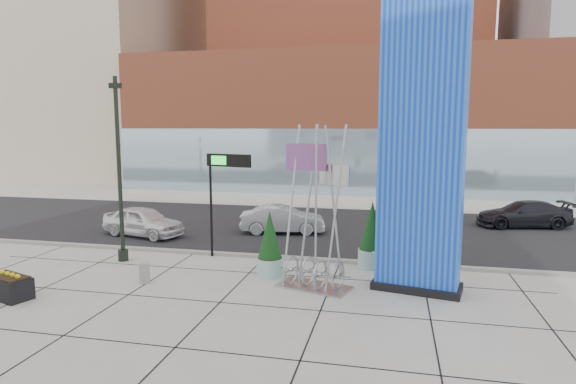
% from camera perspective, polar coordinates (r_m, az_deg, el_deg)
% --- Properties ---
extents(ground, '(160.00, 160.00, 0.00)m').
position_cam_1_polar(ground, '(15.95, -10.22, -11.25)').
color(ground, '#9E9991').
rests_on(ground, ground).
extents(street_asphalt, '(80.00, 12.00, 0.02)m').
position_cam_1_polar(street_asphalt, '(25.14, -1.42, -4.07)').
color(street_asphalt, black).
rests_on(street_asphalt, ground).
extents(curb_edge, '(80.00, 0.30, 0.12)m').
position_cam_1_polar(curb_edge, '(19.52, -5.68, -7.43)').
color(curb_edge, gray).
rests_on(curb_edge, ground).
extents(tower_podium, '(34.00, 10.00, 11.00)m').
position_cam_1_polar(tower_podium, '(41.18, 5.66, 8.19)').
color(tower_podium, '#AD4F32').
rests_on(tower_podium, ground).
extents(tower_glass_front, '(34.00, 0.60, 5.00)m').
position_cam_1_polar(tower_glass_front, '(36.52, 4.70, 3.55)').
color(tower_glass_front, '#8CA5B2').
rests_on(tower_glass_front, ground).
extents(building_beige_left, '(18.00, 20.00, 34.00)m').
position_cam_1_polar(building_beige_left, '(58.75, -22.01, 18.84)').
color(building_beige_left, tan).
rests_on(building_beige_left, ground).
extents(blue_pylon, '(2.91, 1.75, 9.04)m').
position_cam_1_polar(blue_pylon, '(15.34, 15.56, 4.51)').
color(blue_pylon, '#0D3CCB').
rests_on(blue_pylon, ground).
extents(lamp_post, '(0.48, 0.39, 7.01)m').
position_cam_1_polar(lamp_post, '(19.37, -19.29, 0.53)').
color(lamp_post, black).
rests_on(lamp_post, ground).
extents(public_art_sculpture, '(2.56, 1.80, 5.26)m').
position_cam_1_polar(public_art_sculpture, '(15.46, 3.19, -6.41)').
color(public_art_sculpture, '#ACADB0').
rests_on(public_art_sculpture, ground).
extents(concrete_bollard, '(0.35, 0.35, 0.68)m').
position_cam_1_polar(concrete_bollard, '(16.88, -16.65, -9.18)').
color(concrete_bollard, gray).
rests_on(concrete_bollard, ground).
extents(overhead_street_sign, '(1.92, 0.67, 4.12)m').
position_cam_1_polar(overhead_street_sign, '(18.85, -7.22, 2.76)').
color(overhead_street_sign, black).
rests_on(overhead_street_sign, ground).
extents(round_planter_east, '(1.03, 1.03, 2.59)m').
position_cam_1_polar(round_planter_east, '(17.92, 10.92, -5.08)').
color(round_planter_east, '#91C3BD').
rests_on(round_planter_east, ground).
extents(round_planter_mid, '(0.99, 0.99, 2.48)m').
position_cam_1_polar(round_planter_mid, '(17.95, 9.91, -5.20)').
color(round_planter_mid, '#91C3BD').
rests_on(round_planter_mid, ground).
extents(round_planter_west, '(0.92, 0.92, 2.31)m').
position_cam_1_polar(round_planter_west, '(16.72, -2.17, -6.33)').
color(round_planter_west, '#91C3BD').
rests_on(round_planter_west, ground).
extents(box_planter_north, '(1.67, 1.20, 0.83)m').
position_cam_1_polar(box_planter_north, '(17.09, -30.21, -9.57)').
color(box_planter_north, black).
rests_on(box_planter_north, ground).
extents(car_white_west, '(4.38, 2.64, 1.39)m').
position_cam_1_polar(car_white_west, '(23.81, -16.79, -3.38)').
color(car_white_west, white).
rests_on(car_white_west, ground).
extents(car_silver_mid, '(4.25, 2.17, 1.34)m').
position_cam_1_polar(car_silver_mid, '(23.42, -0.65, -3.30)').
color(car_silver_mid, '#A8ABB0').
rests_on(car_silver_mid, ground).
extents(car_dark_east, '(4.90, 2.68, 1.35)m').
position_cam_1_polar(car_dark_east, '(27.63, 26.14, -2.39)').
color(car_dark_east, black).
rests_on(car_dark_east, ground).
extents(traffic_signal, '(0.15, 0.18, 4.10)m').
position_cam_1_polar(traffic_signal, '(34.11, -19.30, 2.51)').
color(traffic_signal, black).
rests_on(traffic_signal, ground).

